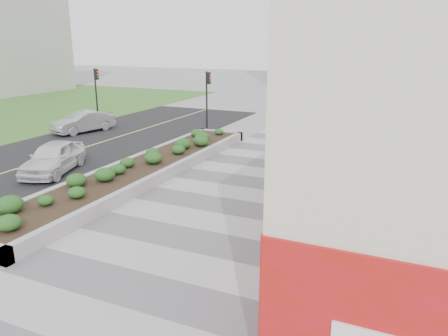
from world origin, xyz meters
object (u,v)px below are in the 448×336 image
(planter, at_px, (143,167))
(car_white, at_px, (53,157))
(car_silver, at_px, (83,122))
(traffic_signal_far, at_px, (96,88))
(traffic_signal_near, at_px, (208,93))
(skateboarder, at_px, (274,179))

(planter, height_order, car_white, car_white)
(car_white, height_order, car_silver, car_white)
(planter, bearing_deg, car_white, -162.61)
(traffic_signal_far, height_order, car_white, traffic_signal_far)
(traffic_signal_near, bearing_deg, skateboarder, -52.10)
(planter, xyz_separation_m, traffic_signal_near, (-1.73, 10.50, 2.34))
(traffic_signal_near, relative_size, skateboarder, 2.95)
(planter, relative_size, traffic_signal_far, 4.29)
(planter, bearing_deg, skateboarder, -1.26)
(traffic_signal_far, bearing_deg, car_white, -59.58)
(car_white, relative_size, car_silver, 1.02)
(planter, bearing_deg, car_silver, 144.56)
(traffic_signal_far, bearing_deg, skateboarder, -30.12)
(traffic_signal_far, bearing_deg, traffic_signal_near, 3.11)
(skateboarder, bearing_deg, traffic_signal_far, 172.82)
(planter, bearing_deg, traffic_signal_near, 99.35)
(traffic_signal_near, height_order, car_silver, traffic_signal_near)
(planter, xyz_separation_m, traffic_signal_far, (-10.93, 10.00, 2.34))
(traffic_signal_far, xyz_separation_m, skateboarder, (17.48, -10.14, -2.04))
(traffic_signal_far, relative_size, car_silver, 0.96)
(planter, distance_m, skateboarder, 6.57)
(traffic_signal_far, bearing_deg, car_silver, -68.41)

